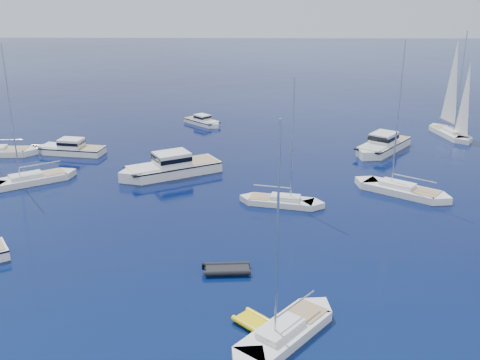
{
  "coord_description": "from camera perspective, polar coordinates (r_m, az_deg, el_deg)",
  "views": [
    {
      "loc": [
        1.02,
        -24.9,
        20.42
      ],
      "look_at": [
        0.05,
        26.34,
        2.2
      ],
      "focal_mm": 41.5,
      "sensor_mm": 36.0,
      "label": 1
    }
  ],
  "objects": [
    {
      "name": "sailboat_mid_l",
      "position": [
        64.3,
        -20.69,
        -0.26
      ],
      "size": [
        10.2,
        8.17,
        15.42
      ],
      "primitive_type": null,
      "rotation": [
        0.0,
        0.0,
        2.17
      ],
      "color": "silver",
      "rests_on": "ground"
    },
    {
      "name": "tender_yellow",
      "position": [
        36.01,
        1.98,
        -14.99
      ],
      "size": [
        3.93,
        3.91,
        0.95
      ],
      "primitive_type": null,
      "rotation": [
        0.0,
        0.0,
        0.8
      ],
      "color": "yellow",
      "rests_on": "ground"
    },
    {
      "name": "sailboat_fore",
      "position": [
        35.31,
        4.58,
        -15.84
      ],
      "size": [
        8.16,
        9.19,
        14.38
      ],
      "primitive_type": null,
      "rotation": [
        0.0,
        0.0,
        2.46
      ],
      "color": "white",
      "rests_on": "ground"
    },
    {
      "name": "sailboat_centre",
      "position": [
        54.44,
        4.28,
        -2.51
      ],
      "size": [
        9.12,
        4.26,
        12.98
      ],
      "primitive_type": null,
      "rotation": [
        0.0,
        0.0,
        4.48
      ],
      "color": "silver",
      "rests_on": "ground"
    },
    {
      "name": "motor_cruiser_horizon",
      "position": [
        85.51,
        -3.82,
        5.71
      ],
      "size": [
        6.79,
        6.84,
        1.94
      ],
      "primitive_type": null,
      "rotation": [
        0.0,
        0.0,
        3.92
      ],
      "color": "white",
      "rests_on": "ground"
    },
    {
      "name": "motor_cruiser_far_l",
      "position": [
        73.75,
        -17.0,
        2.63
      ],
      "size": [
        9.83,
        4.44,
        2.49
      ],
      "primitive_type": null,
      "rotation": [
        0.0,
        0.0,
        1.4
      ],
      "color": "white",
      "rests_on": "ground"
    },
    {
      "name": "motor_cruiser_centre",
      "position": [
        63.21,
        -7.17,
        0.57
      ],
      "size": [
        12.77,
        9.51,
        3.29
      ],
      "primitive_type": null,
      "rotation": [
        0.0,
        0.0,
        2.09
      ],
      "color": "white",
      "rests_on": "ground"
    },
    {
      "name": "tender_grey_near",
      "position": [
        42.13,
        -1.3,
        -9.43
      ],
      "size": [
        3.74,
        2.25,
        0.95
      ],
      "primitive_type": null,
      "rotation": [
        0.0,
        0.0,
        4.79
      ],
      "color": "black",
      "rests_on": "ground"
    },
    {
      "name": "sailboat_sails_r",
      "position": [
        84.26,
        20.73,
        4.27
      ],
      "size": [
        4.48,
        10.61,
        15.13
      ],
      "primitive_type": null,
      "rotation": [
        0.0,
        0.0,
        3.32
      ],
      "color": "white",
      "rests_on": "ground"
    },
    {
      "name": "tender_grey_far",
      "position": [
        76.63,
        -19.35,
        2.99
      ],
      "size": [
        4.3,
        2.6,
        0.95
      ],
      "primitive_type": null,
      "rotation": [
        0.0,
        0.0,
        1.67
      ],
      "color": "black",
      "rests_on": "ground"
    },
    {
      "name": "sailboat_mid_r",
      "position": [
        59.47,
        16.2,
        -1.32
      ],
      "size": [
        10.44,
        8.78,
        16.02
      ],
      "primitive_type": null,
      "rotation": [
        0.0,
        0.0,
        0.93
      ],
      "color": "white",
      "rests_on": "ground"
    },
    {
      "name": "motor_cruiser_distant",
      "position": [
        73.88,
        14.36,
        2.9
      ],
      "size": [
        9.77,
        11.34,
        3.03
      ],
      "primitive_type": null,
      "rotation": [
        0.0,
        0.0,
        2.5
      ],
      "color": "white",
      "rests_on": "ground"
    }
  ]
}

